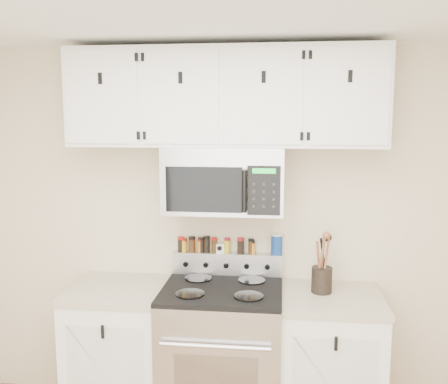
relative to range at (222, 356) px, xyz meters
name	(u,v)px	position (x,y,z in m)	size (l,w,h in m)	color
back_wall	(228,230)	(0.00, 0.32, 0.76)	(3.50, 0.01, 2.50)	beige
range	(222,356)	(0.00, 0.00, 0.00)	(0.76, 0.65, 1.10)	#B7B7BA
base_cabinet_left	(121,352)	(-0.69, 0.02, -0.03)	(0.64, 0.62, 0.92)	white
base_cabinet_right	(329,364)	(0.69, 0.02, -0.03)	(0.64, 0.62, 0.92)	white
microwave	(224,179)	(0.00, 0.13, 1.14)	(0.76, 0.44, 0.42)	#9E9EA3
upper_cabinets	(225,97)	(0.00, 0.15, 1.66)	(2.00, 0.35, 0.62)	white
utensil_crock	(322,278)	(0.63, 0.07, 0.53)	(0.13, 0.13, 0.38)	black
kitchen_timer	(220,248)	(-0.05, 0.28, 0.65)	(0.06, 0.05, 0.07)	white
salt_canister	(277,244)	(0.34, 0.28, 0.68)	(0.08, 0.08, 0.14)	navy
spice_jar_0	(181,244)	(-0.32, 0.28, 0.67)	(0.04, 0.04, 0.10)	black
spice_jar_1	(184,245)	(-0.30, 0.28, 0.66)	(0.04, 0.04, 0.09)	gold
spice_jar_2	(192,244)	(-0.24, 0.28, 0.67)	(0.05, 0.05, 0.11)	#442510
spice_jar_3	(201,245)	(-0.18, 0.28, 0.66)	(0.04, 0.04, 0.09)	orange
spice_jar_4	(201,245)	(-0.18, 0.28, 0.67)	(0.04, 0.04, 0.10)	black
spice_jar_5	(207,244)	(-0.14, 0.28, 0.67)	(0.04, 0.04, 0.11)	black
spice_jar_6	(214,245)	(-0.09, 0.28, 0.67)	(0.04, 0.04, 0.11)	#3E2B0F
spice_jar_7	(227,245)	(0.00, 0.28, 0.67)	(0.04, 0.04, 0.11)	gold
spice_jar_8	(241,246)	(0.09, 0.28, 0.67)	(0.05, 0.05, 0.11)	black
spice_jar_9	(251,246)	(0.17, 0.28, 0.67)	(0.04, 0.04, 0.10)	#3E290F
spice_jar_10	(252,247)	(0.17, 0.28, 0.66)	(0.04, 0.04, 0.09)	orange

